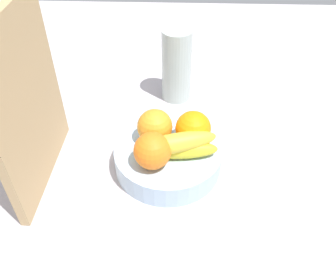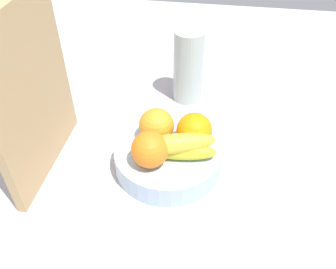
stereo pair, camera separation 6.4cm
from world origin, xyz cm
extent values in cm
cube|color=#B5ADB5|center=(0.00, 0.00, -1.50)|extent=(180.00, 140.00, 3.00)
cylinder|color=#A9C6DF|center=(-1.72, -2.87, 2.60)|extent=(22.94, 22.94, 5.21)
sphere|color=orange|center=(0.95, 0.20, 8.96)|extent=(7.51, 7.51, 7.51)
sphere|color=orange|center=(-6.35, 0.20, 8.96)|extent=(7.51, 7.51, 7.51)
sphere|color=orange|center=(0.63, -8.04, 8.96)|extent=(7.51, 7.51, 7.51)
ellipsoid|color=yellow|center=(-3.89, -4.58, 7.21)|extent=(4.70, 17.15, 4.00)
ellipsoid|color=yellow|center=(-4.46, -4.46, 9.41)|extent=(8.81, 17.43, 4.00)
cube|color=tan|center=(-4.32, 23.13, 18.00)|extent=(28.03, 2.40, 36.00)
cylinder|color=#AFBDB7|center=(24.62, -4.09, 9.71)|extent=(7.65, 7.65, 19.42)
camera|label=1|loc=(-57.55, -4.97, 58.70)|focal=39.14mm
camera|label=2|loc=(-56.95, -11.33, 58.70)|focal=39.14mm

